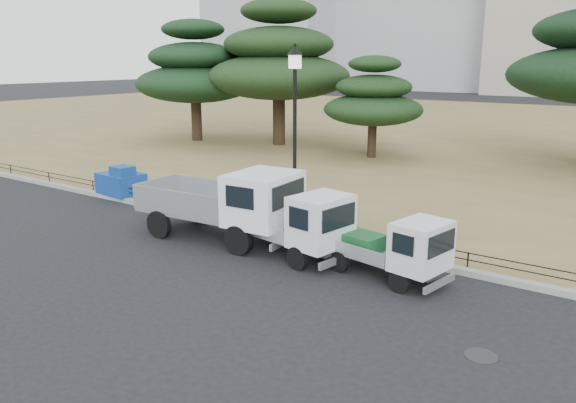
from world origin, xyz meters
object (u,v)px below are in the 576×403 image
Objects in this scene: truck_large at (226,201)px; tarp_pile at (121,182)px; street_lamp at (295,109)px; truck_kei_rear at (394,248)px; truck_kei_front at (297,224)px.

truck_large is 7.06m from tarp_pile.
truck_kei_rear is at bearing -21.70° from street_lamp.
truck_large is 3.36m from street_lamp.
truck_kei_rear is at bearing 10.40° from truck_kei_front.
truck_large is at bearing -171.43° from truck_kei_front.
truck_kei_rear is 5.25m from street_lamp.
truck_large is 2.57m from truck_kei_front.
truck_kei_front is at bearing -10.61° from tarp_pile.
street_lamp is at bearing -1.02° from tarp_pile.
truck_large is 5.39m from truck_kei_rear.
truck_large reaches higher than tarp_pile.
truck_large is 0.93× the size of street_lamp.
truck_large is at bearing -132.05° from street_lamp.
truck_kei_rear is 1.80× the size of tarp_pile.
truck_large is 1.56× the size of truck_kei_rear.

